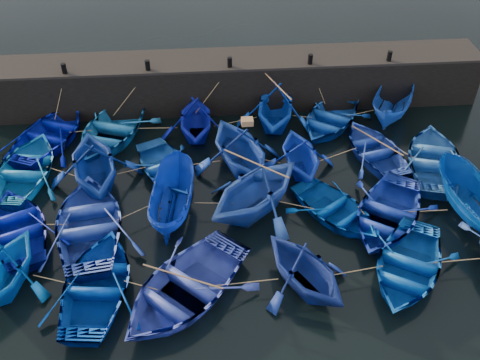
{
  "coord_description": "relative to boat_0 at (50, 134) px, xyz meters",
  "views": [
    {
      "loc": [
        -1.37,
        -14.06,
        15.4
      ],
      "look_at": [
        0.0,
        3.2,
        0.7
      ],
      "focal_mm": 40.0,
      "sensor_mm": 36.0,
      "label": 1
    }
  ],
  "objects": [
    {
      "name": "bollard_3",
      "position": [
        12.79,
        2.05,
        2.34
      ],
      "size": [
        0.24,
        0.24,
        0.5
      ],
      "primitive_type": "cylinder",
      "color": "black",
      "rests_on": "quay_top"
    },
    {
      "name": "boat_22",
      "position": [
        6.38,
        -9.8,
        0.04
      ],
      "size": [
        6.67,
        6.77,
        1.15
      ],
      "primitive_type": "imported",
      "rotation": [
        0.0,
        0.0,
        -0.74
      ],
      "color": "#3042B5",
      "rests_on": "ground"
    },
    {
      "name": "boat_3",
      "position": [
        10.93,
        0.6,
        0.63
      ],
      "size": [
        4.61,
        5.08,
        2.33
      ],
      "primitive_type": "imported",
      "rotation": [
        0.0,
        0.0,
        -0.2
      ],
      "color": "#0B3EC5",
      "rests_on": "ground"
    },
    {
      "name": "wooden_crate",
      "position": [
        9.22,
        -2.78,
        2.07
      ],
      "size": [
        0.51,
        0.42,
        0.26
      ],
      "primitive_type": "cube",
      "color": "#9A7043",
      "rests_on": "boat_9"
    },
    {
      "name": "bollard_2",
      "position": [
        8.79,
        2.05,
        2.34
      ],
      "size": [
        0.24,
        0.24,
        0.5
      ],
      "primitive_type": "cylinder",
      "color": "black",
      "rests_on": "quay_top"
    },
    {
      "name": "boat_23",
      "position": [
        10.62,
        -9.66,
        0.49
      ],
      "size": [
        4.84,
        5.03,
        2.03
      ],
      "primitive_type": "imported",
      "rotation": [
        0.0,
        0.0,
        0.54
      ],
      "color": "navy",
      "rests_on": "ground"
    },
    {
      "name": "bollard_0",
      "position": [
        0.79,
        2.05,
        2.34
      ],
      "size": [
        0.24,
        0.24,
        0.5
      ],
      "primitive_type": "cylinder",
      "color": "black",
      "rests_on": "quay_top"
    },
    {
      "name": "boat_17",
      "position": [
        12.55,
        -6.21,
        -0.1
      ],
      "size": [
        4.84,
        5.15,
        0.87
      ],
      "primitive_type": "imported",
      "rotation": [
        0.0,
        0.0,
        0.6
      ],
      "color": "#0243A6",
      "rests_on": "ground"
    },
    {
      "name": "boat_18",
      "position": [
        14.5,
        -6.68,
        -0.01
      ],
      "size": [
        5.73,
        6.15,
        1.04
      ],
      "primitive_type": "imported",
      "rotation": [
        0.0,
        0.0,
        -0.57
      ],
      "color": "#112B9C",
      "rests_on": "ground"
    },
    {
      "name": "bollard_1",
      "position": [
        4.79,
        2.05,
        2.34
      ],
      "size": [
        0.24,
        0.24,
        0.5
      ],
      "primitive_type": "cylinder",
      "color": "black",
      "rests_on": "quay_top"
    },
    {
      "name": "boat_4",
      "position": [
        13.67,
        0.36,
        -0.04
      ],
      "size": [
        5.42,
        5.76,
        0.97
      ],
      "primitive_type": "imported",
      "rotation": [
        0.0,
        0.0,
        -0.6
      ],
      "color": "#1045A3",
      "rests_on": "ground"
    },
    {
      "name": "boat_7",
      "position": [
        2.6,
        -3.34,
        0.69
      ],
      "size": [
        4.98,
        5.45,
        2.44
      ],
      "primitive_type": "imported",
      "rotation": [
        0.0,
        0.0,
        3.38
      ],
      "color": "navy",
      "rests_on": "ground"
    },
    {
      "name": "bollard_4",
      "position": [
        16.79,
        2.05,
        2.34
      ],
      "size": [
        0.24,
        0.24,
        0.5
      ],
      "primitive_type": "cylinder",
      "color": "black",
      "rests_on": "quay_top"
    },
    {
      "name": "boat_5",
      "position": [
        16.95,
        0.77,
        0.38
      ],
      "size": [
        3.8,
        4.98,
        1.82
      ],
      "primitive_type": "imported",
      "rotation": [
        0.0,
        0.0,
        -0.5
      ],
      "color": "#1847B2",
      "rests_on": "ground"
    },
    {
      "name": "mooring_ropes",
      "position": [
        8.86,
        -2.71,
        0.34
      ],
      "size": [
        17.47,
        11.81,
        2.1
      ],
      "color": "tan",
      "rests_on": "ground"
    },
    {
      "name": "boat_20",
      "position": [
        0.15,
        -8.8,
        0.46
      ],
      "size": [
        4.02,
        4.41,
        1.98
      ],
      "primitive_type": "imported",
      "rotation": [
        0.0,
        0.0,
        -0.23
      ],
      "color": "#0252BE",
      "rests_on": "ground"
    },
    {
      "name": "quay_top",
      "position": [
        8.79,
        2.95,
        2.03
      ],
      "size": [
        26.0,
        2.5,
        0.12
      ],
      "primitive_type": "cube",
      "color": "black",
      "rests_on": "quay_wall"
    },
    {
      "name": "boat_10",
      "position": [
        11.59,
        -3.13,
        0.46
      ],
      "size": [
        3.55,
        4.02,
        1.98
      ],
      "primitive_type": "imported",
      "rotation": [
        0.0,
        0.0,
        3.23
      ],
      "color": "#0D2DBC",
      "rests_on": "ground"
    },
    {
      "name": "boat_24",
      "position": [
        14.47,
        -9.37,
        -0.03
      ],
      "size": [
        5.37,
        5.86,
        0.99
      ],
      "primitive_type": "imported",
      "rotation": [
        0.0,
        0.0,
        -0.53
      ],
      "color": "#0747A4",
      "rests_on": "ground"
    },
    {
      "name": "boat_6",
      "position": [
        -0.57,
        -2.59,
        -0.01
      ],
      "size": [
        4.21,
        5.44,
        1.04
      ],
      "primitive_type": "imported",
      "rotation": [
        0.0,
        0.0,
        3.01
      ],
      "color": "#0C60A8",
      "rests_on": "ground"
    },
    {
      "name": "boat_19",
      "position": [
        17.9,
        -6.69,
        0.36
      ],
      "size": [
        2.59,
        4.86,
        1.78
      ],
      "primitive_type": "imported",
      "rotation": [
        0.0,
        0.0,
        3.33
      ],
      "color": "navy",
      "rests_on": "ground"
    },
    {
      "name": "boat_8",
      "position": [
        5.6,
        -2.97,
        -0.08
      ],
      "size": [
        4.62,
        5.21,
        0.89
      ],
      "primitive_type": "imported",
      "rotation": [
        0.0,
        0.0,
        0.44
      ],
      "color": "blue",
      "rests_on": "ground"
    },
    {
      "name": "boat_2",
      "position": [
        6.97,
        -0.01,
        0.5
      ],
      "size": [
        3.45,
        3.98,
        2.06
      ],
      "primitive_type": "imported",
      "rotation": [
        0.0,
        0.0,
        -0.02
      ],
      "color": "#0B15A7",
      "rests_on": "ground"
    },
    {
      "name": "boat_9",
      "position": [
        8.92,
        -2.78,
        0.71
      ],
      "size": [
        5.34,
        5.75,
        2.47
      ],
      "primitive_type": "imported",
      "rotation": [
        0.0,
        0.0,
        3.46
      ],
      "color": "navy",
      "rests_on": "ground"
    },
    {
      "name": "boat_15",
      "position": [
        5.92,
        -5.46,
        0.32
      ],
      "size": [
        2.25,
        4.59,
        1.7
      ],
      "primitive_type": "imported",
      "rotation": [
        0.0,
        0.0,
        3.0
      ],
      "color": "#082A94",
      "rests_on": "ground"
    },
    {
      "name": "boat_11",
      "position": [
        15.25,
        -2.31,
        -0.07
      ],
      "size": [
        4.11,
        5.02,
        0.91
      ],
      "primitive_type": "imported",
      "rotation": [
        0.0,
        0.0,
        3.38
      ],
      "color": "navy",
      "rests_on": "ground"
    },
    {
      "name": "boat_21",
      "position": [
        3.4,
        -9.32,
        -0.02
      ],
      "size": [
        4.02,
        5.25,
        1.01
      ],
      "primitive_type": "imported",
      "rotation": [
        0.0,
        0.0,
        3.03
      ],
      "color": "#00308F",
      "rests_on": "ground"
    },
    {
      "name": "loose_oars",
      "position": [
        10.47,
        -4.28,
        1.23
      ],
      "size": [
        11.13,
        12.48,
        1.7
      ],
      "color": "#99724C",
      "rests_on": "ground"
    },
    {
      "name": "boat_14",
      "position": [
        2.72,
        -6.31,
        0.04
      ],
      "size": [
        4.68,
        6.02,
        1.15
      ],
      "primitive_type": "imported",
      "rotation": [
        0.0,
        0.0,
        3.28
      ],
      "color": "#2743B7",
      "rests_on": "ground"
    },
    {
      "name": "quay_wall",
      "position": [
        8.79,
        2.95,
        0.72
      ],
      "size": [
        26.0,
        2.5,
        2.5
      ],
      "primitive_type": "cube",
      "color": "black",
      "rests_on": "ground"
    },
    {
      "name": "boat_0",
      "position": [
        0.0,
        0.0,
        0.0
      ],
      "size": [
        5.37,
        6.14,
        1.06
      ],
      "primitive_type": "imported",
      "rotation": [
        0.0,
        0.0,
        2.74
      ],
      "color": "#010D98",
      "rests_on": "ground"
    },
    {
      "name": "ground",
      "position": [
        8.79,
        -7.55,
        -0.53
      ],
      "size": [
        120.0,
        120.0,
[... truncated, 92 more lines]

